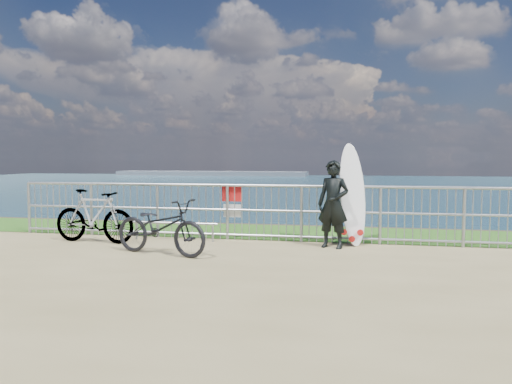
% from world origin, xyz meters
% --- Properties ---
extents(grass_strip, '(120.00, 120.00, 0.00)m').
position_xyz_m(grass_strip, '(0.00, 2.70, 0.01)').
color(grass_strip, '#295F1A').
rests_on(grass_strip, ground).
extents(seascape, '(260.00, 260.00, 5.00)m').
position_xyz_m(seascape, '(-43.75, 147.49, -4.03)').
color(seascape, brown).
rests_on(seascape, ground).
extents(railing, '(10.06, 0.10, 1.13)m').
position_xyz_m(railing, '(0.01, 1.60, 0.58)').
color(railing, '#999CA2').
rests_on(railing, ground).
extents(surfer, '(0.68, 0.56, 1.61)m').
position_xyz_m(surfer, '(1.64, 1.06, 0.80)').
color(surfer, black).
rests_on(surfer, ground).
extents(surfboard, '(0.65, 0.63, 1.94)m').
position_xyz_m(surfboard, '(1.98, 1.44, 0.90)').
color(surfboard, white).
rests_on(surfboard, ground).
extents(bicycle_near, '(1.93, 1.11, 0.96)m').
position_xyz_m(bicycle_near, '(-1.22, -0.16, 0.48)').
color(bicycle_near, black).
rests_on(bicycle_near, ground).
extents(bicycle_far, '(1.77, 0.66, 1.04)m').
position_xyz_m(bicycle_far, '(-2.94, 0.71, 0.52)').
color(bicycle_far, black).
rests_on(bicycle_far, ground).
extents(bike_rack, '(1.81, 0.05, 0.38)m').
position_xyz_m(bike_rack, '(-1.52, 1.26, 0.31)').
color(bike_rack, '#999CA2').
rests_on(bike_rack, ground).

